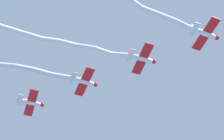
{
  "coord_description": "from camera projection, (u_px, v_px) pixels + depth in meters",
  "views": [
    {
      "loc": [
        31.46,
        34.48,
        6.73
      ],
      "look_at": [
        8.68,
        -9.19,
        65.33
      ],
      "focal_mm": 80.65,
      "sensor_mm": 36.0,
      "label": 1
    }
  ],
  "objects": [
    {
      "name": "airplane_lead",
      "position": [
        206.0,
        33.0,
        71.69
      ],
      "size": [
        4.54,
        6.07,
        1.51
      ],
      "rotation": [
        0.0,
        0.0,
        3.06
      ],
      "color": "white"
    },
    {
      "name": "airplane_left_wing",
      "position": [
        142.0,
        58.0,
        74.95
      ],
      "size": [
        4.62,
        6.12,
        1.51
      ],
      "rotation": [
        0.0,
        0.0,
        2.98
      ],
      "color": "white"
    },
    {
      "name": "smoke_trail_left_wing",
      "position": [
        50.0,
        38.0,
        70.67
      ],
      "size": [
        24.6,
        2.66,
        3.29
      ],
      "color": "white"
    },
    {
      "name": "airplane_right_wing",
      "position": [
        84.0,
        81.0,
        78.21
      ],
      "size": [
        4.57,
        6.09,
        1.51
      ],
      "rotation": [
        0.0,
        0.0,
        3.03
      ],
      "color": "white"
    },
    {
      "name": "airplane_slot",
      "position": [
        31.0,
        102.0,
        81.47
      ],
      "size": [
        4.64,
        6.13,
        1.51
      ],
      "rotation": [
        0.0,
        0.0,
        2.95
      ],
      "color": "white"
    }
  ]
}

